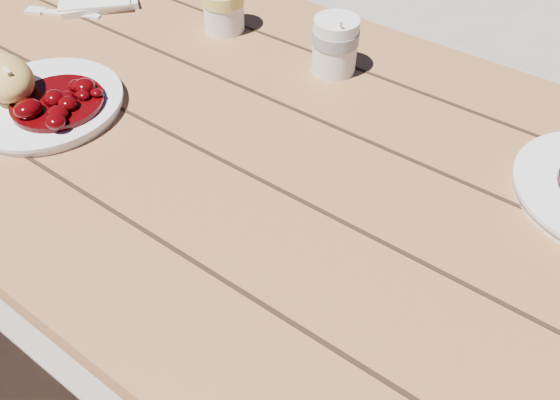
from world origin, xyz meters
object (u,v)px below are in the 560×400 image
Objects in this scene: picnic_table at (305,229)px; bread_roll at (4,77)px; main_plate at (45,104)px; coffee_cup at (335,46)px; second_cup at (223,6)px.

bread_roll is at bearing -159.84° from picnic_table.
picnic_table is 0.46m from main_plate.
second_cup is at bearing -179.59° from coffee_cup.
picnic_table is 21.25× the size of coffee_cup.
bread_roll is at bearing -160.02° from main_plate.
second_cup is at bearing 71.73° from bread_roll.
coffee_cup is 0.24m from second_cup.
second_cup is at bearing 147.62° from picnic_table.
main_plate is 0.37m from second_cup.
main_plate reaches higher than picnic_table.
coffee_cup is at bearing 49.17° from main_plate.
picnic_table is 21.25× the size of second_cup.
coffee_cup reaches higher than picnic_table.
bread_roll is 1.30× the size of second_cup.
main_plate is 2.53× the size of coffee_cup.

